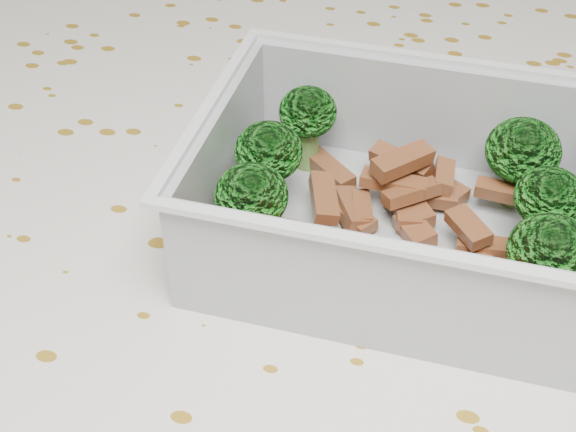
# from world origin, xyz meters

# --- Properties ---
(dining_table) EXTENTS (1.40, 0.90, 0.75)m
(dining_table) POSITION_xyz_m (0.00, 0.00, 0.67)
(dining_table) COLOR brown
(dining_table) RESTS_ON ground
(tablecloth) EXTENTS (1.46, 0.96, 0.19)m
(tablecloth) POSITION_xyz_m (0.00, 0.00, 0.72)
(tablecloth) COLOR silver
(tablecloth) RESTS_ON dining_table
(lunch_container) EXTENTS (0.19, 0.15, 0.07)m
(lunch_container) POSITION_xyz_m (0.05, 0.03, 0.78)
(lunch_container) COLOR silver
(lunch_container) RESTS_ON tablecloth
(broccoli_florets) EXTENTS (0.17, 0.10, 0.05)m
(broccoli_florets) POSITION_xyz_m (0.06, 0.04, 0.79)
(broccoli_florets) COLOR #608C3F
(broccoli_florets) RESTS_ON lunch_container
(meat_pile) EXTENTS (0.12, 0.08, 0.03)m
(meat_pile) POSITION_xyz_m (0.06, 0.05, 0.77)
(meat_pile) COLOR brown
(meat_pile) RESTS_ON lunch_container
(sausage) EXTENTS (0.16, 0.03, 0.03)m
(sausage) POSITION_xyz_m (0.06, -0.01, 0.78)
(sausage) COLOR red
(sausage) RESTS_ON lunch_container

